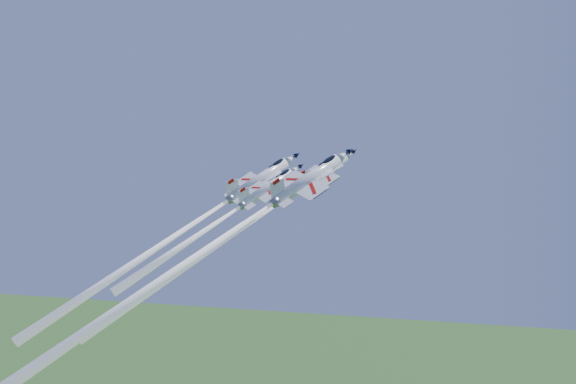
% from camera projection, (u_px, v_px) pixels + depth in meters
% --- Properties ---
extents(jet_lead, '(31.41, 32.84, 39.47)m').
position_uv_depth(jet_lead, '(236.00, 233.00, 113.22)').
color(jet_lead, white).
extents(jet_left, '(32.53, 33.31, 39.34)m').
position_uv_depth(jet_left, '(176.00, 235.00, 115.00)').
color(jet_left, white).
extents(jet_right, '(35.44, 36.50, 43.27)m').
position_uv_depth(jet_right, '(205.00, 250.00, 102.01)').
color(jet_right, white).
extents(jet_slot, '(22.34, 22.23, 25.69)m').
position_uv_depth(jet_slot, '(219.00, 221.00, 109.21)').
color(jet_slot, white).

